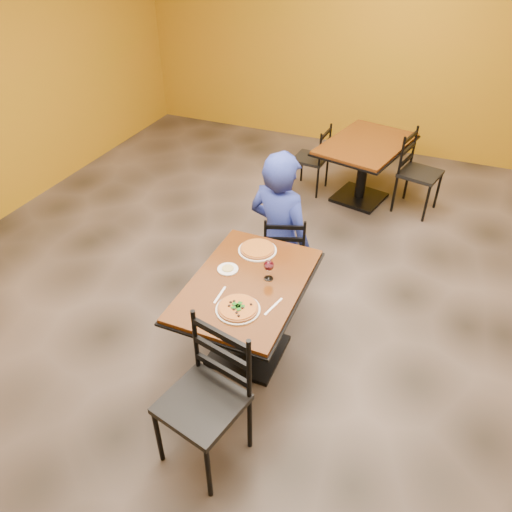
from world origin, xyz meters
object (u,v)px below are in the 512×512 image
at_px(plate_main, 238,309).
at_px(wine_glass, 269,269).
at_px(chair_second_right, 420,174).
at_px(plate_far, 257,250).
at_px(chair_main_far, 284,249).
at_px(table_main, 247,302).
at_px(chair_second_left, 310,159).
at_px(pizza_far, 257,249).
at_px(side_plate, 228,269).
at_px(chair_main_near, 202,405).
at_px(diner, 280,221).
at_px(pizza_main, 238,308).
at_px(table_second, 364,158).

xyz_separation_m(plate_main, wine_glass, (0.07, 0.40, 0.08)).
bearing_deg(chair_second_right, plate_far, 171.16).
bearing_deg(chair_main_far, wine_glass, 82.07).
height_order(table_main, plate_main, plate_main).
distance_m(chair_second_left, chair_second_right, 1.32).
height_order(chair_main_far, chair_second_left, chair_second_left).
relative_size(pizza_far, side_plate, 1.75).
height_order(table_main, plate_far, plate_far).
bearing_deg(chair_main_near, wine_glass, 101.16).
xyz_separation_m(diner, wine_glass, (0.24, -0.90, 0.16)).
xyz_separation_m(chair_main_far, diner, (-0.07, 0.06, 0.26)).
bearing_deg(chair_second_right, pizza_far, 171.16).
xyz_separation_m(chair_second_left, diner, (0.29, -1.87, 0.25)).
height_order(chair_second_right, plate_far, chair_second_right).
height_order(diner, plate_far, diner).
bearing_deg(wine_glass, pizza_main, -99.56).
xyz_separation_m(plate_main, pizza_far, (-0.14, 0.69, 0.02)).
xyz_separation_m(table_main, chair_second_left, (-0.40, 2.87, -0.14)).
height_order(chair_main_near, chair_second_right, chair_main_near).
xyz_separation_m(table_second, diner, (-0.37, -1.87, 0.12)).
relative_size(table_second, diner, 1.04).
distance_m(chair_second_right, pizza_main, 3.30).
distance_m(chair_main_far, pizza_main, 1.30).
relative_size(chair_main_near, chair_second_right, 1.09).
bearing_deg(table_second, plate_main, -93.46).
bearing_deg(chair_main_near, plate_far, 110.62).
xyz_separation_m(pizza_main, side_plate, (-0.26, 0.38, -0.02)).
bearing_deg(pizza_far, wine_glass, -54.15).
xyz_separation_m(chair_second_left, pizza_main, (0.47, -3.17, 0.35)).
distance_m(chair_main_far, plate_main, 1.29).
distance_m(diner, plate_main, 1.32).
height_order(pizza_main, side_plate, pizza_main).
bearing_deg(table_main, side_plate, 157.86).
relative_size(diner, pizza_far, 4.83).
bearing_deg(chair_second_right, table_second, 103.04).
height_order(table_second, chair_main_far, chair_main_far).
bearing_deg(side_plate, table_main, -22.14).
xyz_separation_m(chair_second_left, chair_second_right, (1.32, 0.00, 0.05)).
height_order(table_main, pizza_main, pizza_main).
xyz_separation_m(pizza_main, plate_far, (-0.14, 0.69, -0.02)).
height_order(table_second, chair_second_right, chair_second_right).
height_order(table_main, chair_second_left, chair_second_left).
distance_m(chair_second_right, plate_far, 2.69).
height_order(chair_second_left, plate_main, chair_second_left).
height_order(table_second, wine_glass, wine_glass).
bearing_deg(table_second, diner, -101.13).
relative_size(plate_main, plate_far, 1.00).
bearing_deg(side_plate, chair_main_far, 80.30).
xyz_separation_m(chair_main_near, side_plate, (-0.30, 1.01, 0.24)).
height_order(chair_main_far, pizza_far, chair_main_far).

